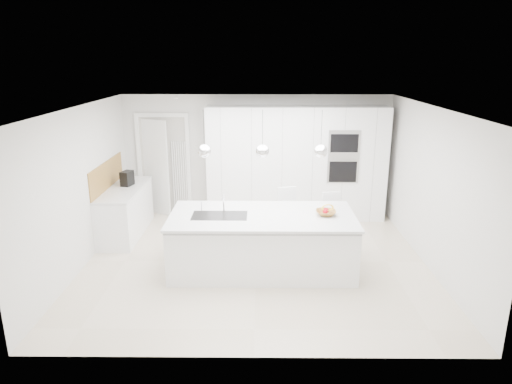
{
  "coord_description": "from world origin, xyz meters",
  "views": [
    {
      "loc": [
        0.06,
        -6.85,
        3.22
      ],
      "look_at": [
        0.0,
        0.3,
        1.1
      ],
      "focal_mm": 32.0,
      "sensor_mm": 36.0,
      "label": 1
    }
  ],
  "objects_px": {
    "fruit_bowl": "(326,213)",
    "bar_stool_left": "(287,219)",
    "espresso_machine": "(127,178)",
    "island_base": "(262,244)",
    "bar_stool_right": "(331,222)"
  },
  "relations": [
    {
      "from": "fruit_bowl",
      "to": "bar_stool_right",
      "type": "bearing_deg",
      "value": 74.33
    },
    {
      "from": "island_base",
      "to": "espresso_machine",
      "type": "bearing_deg",
      "value": 146.19
    },
    {
      "from": "island_base",
      "to": "fruit_bowl",
      "type": "xyz_separation_m",
      "value": [
        0.97,
        0.04,
        0.51
      ]
    },
    {
      "from": "fruit_bowl",
      "to": "bar_stool_left",
      "type": "distance_m",
      "value": 1.11
    },
    {
      "from": "island_base",
      "to": "espresso_machine",
      "type": "distance_m",
      "value": 3.11
    },
    {
      "from": "espresso_machine",
      "to": "bar_stool_right",
      "type": "distance_m",
      "value": 3.86
    },
    {
      "from": "fruit_bowl",
      "to": "espresso_machine",
      "type": "bearing_deg",
      "value": 154.72
    },
    {
      "from": "island_base",
      "to": "fruit_bowl",
      "type": "distance_m",
      "value": 1.1
    },
    {
      "from": "island_base",
      "to": "espresso_machine",
      "type": "xyz_separation_m",
      "value": [
        -2.53,
        1.69,
        0.61
      ]
    },
    {
      "from": "espresso_machine",
      "to": "bar_stool_left",
      "type": "relative_size",
      "value": 0.26
    },
    {
      "from": "espresso_machine",
      "to": "fruit_bowl",
      "type": "bearing_deg",
      "value": -10.0
    },
    {
      "from": "island_base",
      "to": "fruit_bowl",
      "type": "bearing_deg",
      "value": 2.33
    },
    {
      "from": "island_base",
      "to": "espresso_machine",
      "type": "height_order",
      "value": "espresso_machine"
    },
    {
      "from": "fruit_bowl",
      "to": "bar_stool_right",
      "type": "height_order",
      "value": "bar_stool_right"
    },
    {
      "from": "espresso_machine",
      "to": "bar_stool_left",
      "type": "distance_m",
      "value": 3.1
    }
  ]
}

